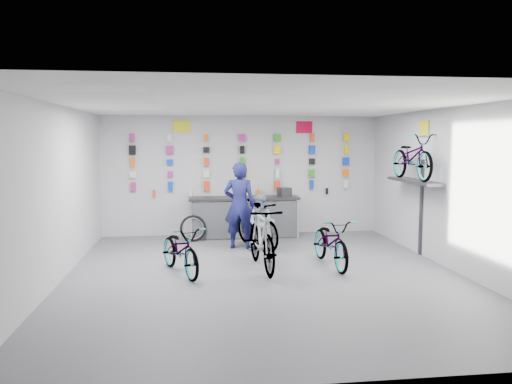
{
  "coord_description": "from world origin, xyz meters",
  "views": [
    {
      "loc": [
        -1.24,
        -8.58,
        2.4
      ],
      "look_at": [
        0.03,
        1.4,
        1.35
      ],
      "focal_mm": 35.0,
      "sensor_mm": 36.0,
      "label": 1
    }
  ],
  "objects": [
    {
      "name": "counter",
      "position": [
        0.0,
        3.54,
        0.49
      ],
      "size": [
        2.7,
        0.66,
        1.0
      ],
      "color": "black",
      "rests_on": "floor"
    },
    {
      "name": "sign_side",
      "position": [
        3.48,
        1.2,
        2.65
      ],
      "size": [
        0.02,
        0.4,
        0.3
      ],
      "primitive_type": "cube",
      "color": "yellow",
      "rests_on": "wall_right"
    },
    {
      "name": "wall_bracket",
      "position": [
        3.33,
        1.2,
        1.46
      ],
      "size": [
        0.39,
        1.9,
        2.0
      ],
      "color": "#333338",
      "rests_on": "wall_right"
    },
    {
      "name": "bike_center",
      "position": [
        0.01,
        0.41,
        0.61
      ],
      "size": [
        0.72,
        2.05,
        1.21
      ],
      "primitive_type": "imported",
      "rotation": [
        0.0,
        0.0,
        0.08
      ],
      "color": "gray",
      "rests_on": "floor"
    },
    {
      "name": "sign_right",
      "position": [
        1.6,
        3.98,
        2.72
      ],
      "size": [
        0.42,
        0.02,
        0.3
      ],
      "primitive_type": "cube",
      "color": "red",
      "rests_on": "wall_back"
    },
    {
      "name": "wall_left",
      "position": [
        -3.5,
        0.0,
        1.5
      ],
      "size": [
        0.0,
        8.0,
        8.0
      ],
      "primitive_type": "plane",
      "rotation": [
        1.57,
        0.0,
        1.57
      ],
      "color": "#BDBDBF",
      "rests_on": "floor"
    },
    {
      "name": "bike_wall",
      "position": [
        3.25,
        1.2,
        2.05
      ],
      "size": [
        0.63,
        1.8,
        0.95
      ],
      "primitive_type": "imported",
      "color": "gray",
      "rests_on": "wall_bracket"
    },
    {
      "name": "wall_front",
      "position": [
        0.0,
        -4.0,
        1.5
      ],
      "size": [
        7.0,
        0.0,
        7.0
      ],
      "primitive_type": "plane",
      "rotation": [
        -1.57,
        0.0,
        0.0
      ],
      "color": "#BDBDBF",
      "rests_on": "floor"
    },
    {
      "name": "wall_right",
      "position": [
        3.5,
        0.0,
        1.5
      ],
      "size": [
        0.0,
        8.0,
        8.0
      ],
      "primitive_type": "plane",
      "rotation": [
        1.57,
        0.0,
        -1.57
      ],
      "color": "#BDBDBF",
      "rests_on": "floor"
    },
    {
      "name": "wall_back",
      "position": [
        0.0,
        4.0,
        1.5
      ],
      "size": [
        7.0,
        0.0,
        7.0
      ],
      "primitive_type": "plane",
      "rotation": [
        1.57,
        0.0,
        0.0
      ],
      "color": "#BDBDBF",
      "rests_on": "floor"
    },
    {
      "name": "register",
      "position": [
        1.02,
        3.55,
        1.11
      ],
      "size": [
        0.34,
        0.36,
        0.22
      ],
      "primitive_type": "cube",
      "rotation": [
        0.0,
        0.0,
        0.25
      ],
      "color": "black",
      "rests_on": "counter"
    },
    {
      "name": "customer",
      "position": [
        0.21,
        1.86,
        0.62
      ],
      "size": [
        0.74,
        0.67,
        1.24
      ],
      "primitive_type": "imported",
      "rotation": [
        0.0,
        0.0,
        -0.42
      ],
      "color": "slate",
      "rests_on": "floor"
    },
    {
      "name": "merch_wall",
      "position": [
        0.02,
        3.93,
        1.79
      ],
      "size": [
        5.57,
        0.08,
        1.56
      ],
      "color": "#A02374",
      "rests_on": "wall_back"
    },
    {
      "name": "bike_right",
      "position": [
        1.36,
        0.5,
        0.47
      ],
      "size": [
        0.75,
        1.82,
        0.94
      ],
      "primitive_type": "imported",
      "rotation": [
        0.0,
        0.0,
        0.07
      ],
      "color": "gray",
      "rests_on": "floor"
    },
    {
      "name": "ceiling",
      "position": [
        0.0,
        0.0,
        3.0
      ],
      "size": [
        8.0,
        8.0,
        0.0
      ],
      "primitive_type": "plane",
      "rotation": [
        3.14,
        0.0,
        0.0
      ],
      "color": "white",
      "rests_on": "wall_back"
    },
    {
      "name": "sign_left",
      "position": [
        -1.5,
        3.98,
        2.72
      ],
      "size": [
        0.42,
        0.02,
        0.3
      ],
      "primitive_type": "cube",
      "color": "yellow",
      "rests_on": "wall_back"
    },
    {
      "name": "floor",
      "position": [
        0.0,
        0.0,
        0.0
      ],
      "size": [
        8.0,
        8.0,
        0.0
      ],
      "primitive_type": "plane",
      "color": "#4C4C50",
      "rests_on": "ground"
    },
    {
      "name": "clerk",
      "position": [
        -0.22,
        2.29,
        0.96
      ],
      "size": [
        0.79,
        0.62,
        1.92
      ],
      "primitive_type": "imported",
      "rotation": [
        0.0,
        0.0,
        2.9
      ],
      "color": "#141647",
      "rests_on": "floor"
    },
    {
      "name": "bike_left",
      "position": [
        -1.48,
        0.3,
        0.44
      ],
      "size": [
        1.17,
        1.78,
        0.88
      ],
      "primitive_type": "imported",
      "rotation": [
        0.0,
        0.0,
        0.38
      ],
      "color": "gray",
      "rests_on": "floor"
    },
    {
      "name": "bike_service",
      "position": [
        0.17,
        2.29,
        0.54
      ],
      "size": [
        1.16,
        1.84,
        1.07
      ],
      "primitive_type": "imported",
      "rotation": [
        0.0,
        0.0,
        0.4
      ],
      "color": "gray",
      "rests_on": "floor"
    },
    {
      "name": "spare_wheel",
      "position": [
        -1.25,
        3.17,
        0.31
      ],
      "size": [
        0.64,
        0.21,
        0.63
      ],
      "rotation": [
        0.0,
        0.0,
        0.07
      ],
      "color": "black",
      "rests_on": "floor"
    }
  ]
}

